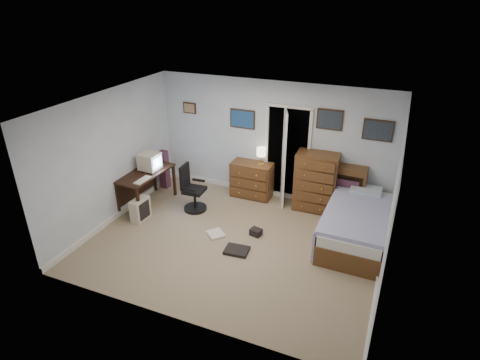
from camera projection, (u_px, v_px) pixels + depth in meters
name	position (u px, v px, depth m)	size (l,w,h in m)	color
floor	(234.00, 242.00, 7.20)	(5.00, 4.00, 0.02)	tan
computer_desk	(143.00, 179.00, 8.22)	(0.66, 1.32, 0.75)	black
crt_monitor	(150.00, 161.00, 8.14)	(0.40, 0.38, 0.36)	beige
keyboard	(143.00, 180.00, 7.75)	(0.15, 0.40, 0.02)	beige
pc_tower	(140.00, 209.00, 7.81)	(0.22, 0.43, 0.45)	beige
office_chair	(192.00, 193.00, 8.10)	(0.49, 0.49, 0.97)	black
media_stack	(164.00, 169.00, 8.99)	(0.17, 0.17, 0.87)	maroon
low_dresser	(252.00, 180.00, 8.62)	(0.87, 0.44, 0.77)	brown
table_lamp	(261.00, 152.00, 8.26)	(0.20, 0.20, 0.38)	gold
doorway	(291.00, 150.00, 8.53)	(0.96, 1.12, 2.05)	black
tall_dresser	(316.00, 182.00, 8.03)	(0.82, 0.48, 1.21)	brown
headboard_bookcase	(336.00, 186.00, 8.01)	(1.13, 0.34, 1.00)	brown
bed	(356.00, 224.00, 7.13)	(1.16, 2.10, 0.68)	brown
wall_posters	(300.00, 121.00, 7.88)	(4.38, 0.04, 0.60)	#331E11
floor_clutter	(236.00, 241.00, 7.16)	(1.01, 0.89, 0.13)	black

